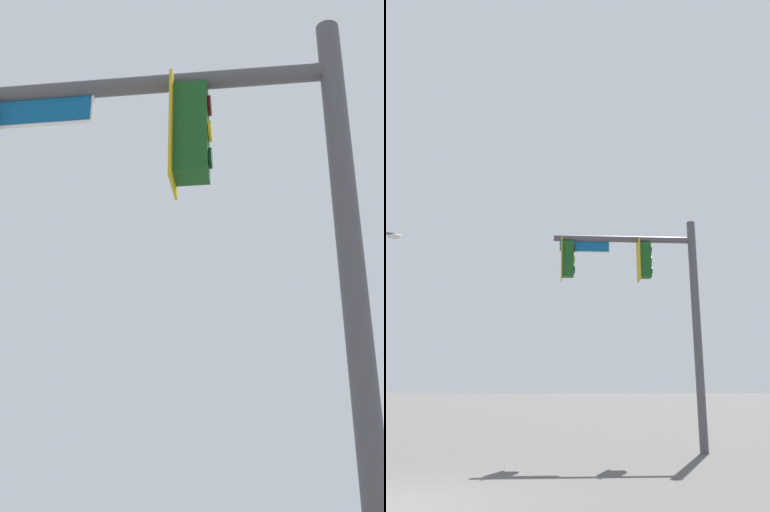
% 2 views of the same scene
% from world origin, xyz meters
% --- Properties ---
extents(signal_pole_near, '(4.44, 0.57, 6.86)m').
position_xyz_m(signal_pole_near, '(-5.54, -6.36, 4.73)').
color(signal_pole_near, '#47474C').
rests_on(signal_pole_near, ground_plane).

